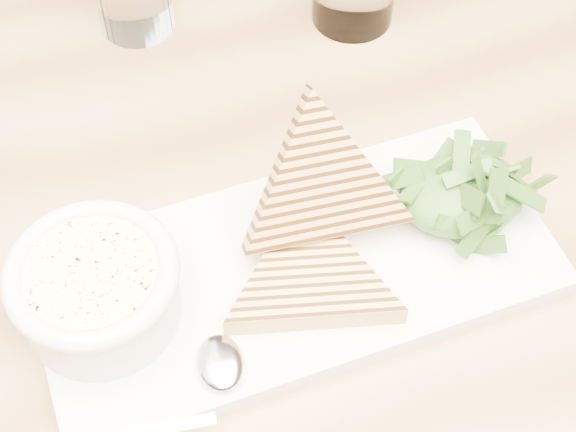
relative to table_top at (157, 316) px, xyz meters
name	(u,v)px	position (x,y,z in m)	size (l,w,h in m)	color
table_top	(157,316)	(0.00, 0.00, 0.00)	(1.32, 0.88, 0.04)	#A17A4C
table_leg_br	(545,103)	(0.61, 0.39, -0.37)	(0.06, 0.06, 0.69)	#A17A4C
platter	(296,272)	(0.10, -0.01, 0.03)	(0.36, 0.16, 0.02)	white
soup_bowl	(99,296)	(-0.03, -0.01, 0.06)	(0.11, 0.11, 0.04)	white
soup	(92,275)	(-0.03, -0.01, 0.08)	(0.09, 0.09, 0.01)	#FDF0AE
bowl_rim	(91,273)	(-0.03, -0.01, 0.09)	(0.11, 0.11, 0.01)	white
sandwich_flat	(311,278)	(0.11, -0.03, 0.05)	(0.14, 0.14, 0.02)	tan
sandwich_lean	(322,186)	(0.13, 0.02, 0.08)	(0.14, 0.14, 0.08)	tan
salad_base	(462,194)	(0.23, 0.00, 0.06)	(0.09, 0.07, 0.04)	#183A0E
arugula_pile	(465,186)	(0.23, 0.00, 0.06)	(0.11, 0.10, 0.05)	#3F7027
spoon_bowl	(220,363)	(0.03, -0.07, 0.04)	(0.03, 0.04, 0.01)	silver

